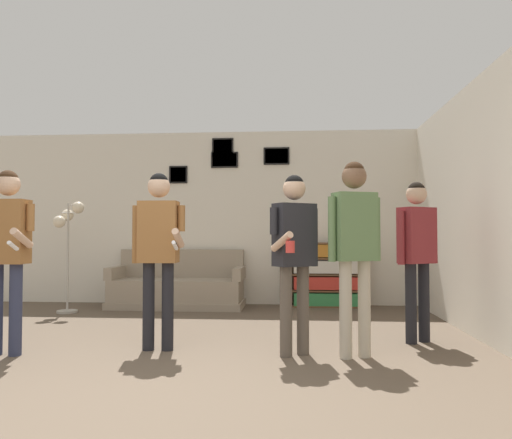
{
  "coord_description": "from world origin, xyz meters",
  "views": [
    {
      "loc": [
        1.0,
        -3.06,
        1.07
      ],
      "look_at": [
        0.58,
        2.35,
        1.24
      ],
      "focal_mm": 35.0,
      "sensor_mm": 36.0,
      "label": 1
    }
  ],
  "objects_px": {
    "person_spectator_near_bookshelf": "(355,236)",
    "person_player_foreground_center": "(158,241)",
    "bookshelf": "(326,275)",
    "person_player_foreground_left": "(7,241)",
    "drinking_cup": "(341,239)",
    "person_watcher_holding_cup": "(295,245)",
    "floor_lamp": "(68,231)",
    "couch": "(178,288)",
    "person_spectator_far_right": "(417,244)"
  },
  "relations": [
    {
      "from": "person_player_foreground_left",
      "to": "person_spectator_near_bookshelf",
      "type": "height_order",
      "value": "person_spectator_near_bookshelf"
    },
    {
      "from": "person_player_foreground_left",
      "to": "person_spectator_near_bookshelf",
      "type": "xyz_separation_m",
      "value": [
        3.1,
        0.16,
        0.05
      ]
    },
    {
      "from": "person_player_foreground_center",
      "to": "person_spectator_near_bookshelf",
      "type": "bearing_deg",
      "value": -4.64
    },
    {
      "from": "person_player_foreground_left",
      "to": "person_spectator_far_right",
      "type": "height_order",
      "value": "person_player_foreground_left"
    },
    {
      "from": "person_spectator_near_bookshelf",
      "to": "person_player_foreground_center",
      "type": "bearing_deg",
      "value": 175.36
    },
    {
      "from": "person_player_foreground_left",
      "to": "person_watcher_holding_cup",
      "type": "relative_size",
      "value": 1.03
    },
    {
      "from": "couch",
      "to": "floor_lamp",
      "type": "height_order",
      "value": "floor_lamp"
    },
    {
      "from": "floor_lamp",
      "to": "person_player_foreground_center",
      "type": "relative_size",
      "value": 0.93
    },
    {
      "from": "person_player_foreground_center",
      "to": "person_watcher_holding_cup",
      "type": "xyz_separation_m",
      "value": [
        1.27,
        -0.11,
        -0.03
      ]
    },
    {
      "from": "person_player_foreground_left",
      "to": "person_spectator_near_bookshelf",
      "type": "distance_m",
      "value": 3.1
    },
    {
      "from": "couch",
      "to": "person_player_foreground_center",
      "type": "xyz_separation_m",
      "value": [
        0.47,
        -2.78,
        0.73
      ]
    },
    {
      "from": "couch",
      "to": "bookshelf",
      "type": "xyz_separation_m",
      "value": [
        2.21,
        0.2,
        0.2
      ]
    },
    {
      "from": "floor_lamp",
      "to": "person_spectator_far_right",
      "type": "height_order",
      "value": "person_spectator_far_right"
    },
    {
      "from": "floor_lamp",
      "to": "person_spectator_far_right",
      "type": "relative_size",
      "value": 0.96
    },
    {
      "from": "person_player_foreground_left",
      "to": "person_spectator_near_bookshelf",
      "type": "relative_size",
      "value": 0.96
    },
    {
      "from": "person_spectator_far_right",
      "to": "person_player_foreground_center",
      "type": "bearing_deg",
      "value": -168.15
    },
    {
      "from": "floor_lamp",
      "to": "person_player_foreground_center",
      "type": "bearing_deg",
      "value": -48.64
    },
    {
      "from": "couch",
      "to": "bookshelf",
      "type": "relative_size",
      "value": 1.69
    },
    {
      "from": "couch",
      "to": "person_watcher_holding_cup",
      "type": "bearing_deg",
      "value": -58.9
    },
    {
      "from": "floor_lamp",
      "to": "bookshelf",
      "type": "bearing_deg",
      "value": 13.28
    },
    {
      "from": "floor_lamp",
      "to": "person_watcher_holding_cup",
      "type": "distance_m",
      "value": 3.86
    },
    {
      "from": "person_player_foreground_left",
      "to": "person_player_foreground_center",
      "type": "height_order",
      "value": "person_player_foreground_left"
    },
    {
      "from": "person_spectator_near_bookshelf",
      "to": "bookshelf",
      "type": "bearing_deg",
      "value": 91.06
    },
    {
      "from": "couch",
      "to": "person_player_foreground_left",
      "type": "relative_size",
      "value": 1.19
    },
    {
      "from": "couch",
      "to": "person_watcher_holding_cup",
      "type": "height_order",
      "value": "person_watcher_holding_cup"
    },
    {
      "from": "person_player_foreground_center",
      "to": "person_watcher_holding_cup",
      "type": "distance_m",
      "value": 1.28
    },
    {
      "from": "couch",
      "to": "drinking_cup",
      "type": "distance_m",
      "value": 2.55
    },
    {
      "from": "bookshelf",
      "to": "person_player_foreground_center",
      "type": "height_order",
      "value": "person_player_foreground_center"
    },
    {
      "from": "floor_lamp",
      "to": "person_player_foreground_left",
      "type": "distance_m",
      "value": 2.5
    },
    {
      "from": "person_player_foreground_center",
      "to": "person_spectator_far_right",
      "type": "relative_size",
      "value": 1.03
    },
    {
      "from": "drinking_cup",
      "to": "bookshelf",
      "type": "bearing_deg",
      "value": 179.93
    },
    {
      "from": "person_player_foreground_center",
      "to": "person_watcher_holding_cup",
      "type": "height_order",
      "value": "person_player_foreground_center"
    },
    {
      "from": "person_player_foreground_center",
      "to": "person_spectator_near_bookshelf",
      "type": "height_order",
      "value": "person_spectator_near_bookshelf"
    },
    {
      "from": "person_player_foreground_center",
      "to": "person_spectator_near_bookshelf",
      "type": "relative_size",
      "value": 0.96
    },
    {
      "from": "floor_lamp",
      "to": "drinking_cup",
      "type": "bearing_deg",
      "value": 12.52
    },
    {
      "from": "person_player_foreground_left",
      "to": "couch",
      "type": "bearing_deg",
      "value": 74.95
    },
    {
      "from": "floor_lamp",
      "to": "person_spectator_far_right",
      "type": "xyz_separation_m",
      "value": [
        4.37,
        -1.6,
        -0.16
      ]
    },
    {
      "from": "person_player_foreground_left",
      "to": "person_watcher_holding_cup",
      "type": "bearing_deg",
      "value": 4.36
    },
    {
      "from": "person_spectator_near_bookshelf",
      "to": "person_watcher_holding_cup",
      "type": "bearing_deg",
      "value": 175.79
    },
    {
      "from": "bookshelf",
      "to": "floor_lamp",
      "type": "bearing_deg",
      "value": -166.72
    },
    {
      "from": "person_watcher_holding_cup",
      "to": "person_spectator_near_bookshelf",
      "type": "xyz_separation_m",
      "value": [
        0.53,
        -0.04,
        0.08
      ]
    },
    {
      "from": "person_player_foreground_left",
      "to": "drinking_cup",
      "type": "bearing_deg",
      "value": 45.15
    },
    {
      "from": "couch",
      "to": "floor_lamp",
      "type": "distance_m",
      "value": 1.77
    },
    {
      "from": "person_spectator_near_bookshelf",
      "to": "drinking_cup",
      "type": "xyz_separation_m",
      "value": [
        0.17,
        3.13,
        -0.04
      ]
    },
    {
      "from": "person_watcher_holding_cup",
      "to": "person_player_foreground_center",
      "type": "bearing_deg",
      "value": 175.19
    },
    {
      "from": "bookshelf",
      "to": "person_player_foreground_center",
      "type": "xyz_separation_m",
      "value": [
        -1.74,
        -2.98,
        0.53
      ]
    },
    {
      "from": "couch",
      "to": "person_player_foreground_left",
      "type": "bearing_deg",
      "value": -105.05
    },
    {
      "from": "person_spectator_far_right",
      "to": "drinking_cup",
      "type": "bearing_deg",
      "value": 102.13
    },
    {
      "from": "floor_lamp",
      "to": "person_watcher_holding_cup",
      "type": "xyz_separation_m",
      "value": [
        3.14,
        -2.23,
        -0.15
      ]
    },
    {
      "from": "person_spectator_far_right",
      "to": "person_watcher_holding_cup",
      "type": "bearing_deg",
      "value": -152.72
    }
  ]
}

